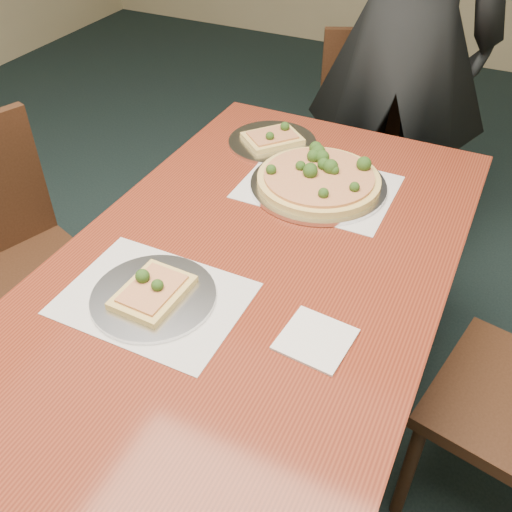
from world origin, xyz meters
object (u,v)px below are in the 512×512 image
at_px(chair_left, 10,255).
at_px(pizza_pan, 319,179).
at_px(dining_table, 256,284).
at_px(slice_plate_far, 273,140).
at_px(diner, 405,33).
at_px(slice_plate_near, 153,294).
at_px(chair_far, 370,135).

distance_m(chair_left, pizza_pan, 0.98).
relative_size(dining_table, slice_plate_far, 5.36).
relative_size(diner, pizza_pan, 4.94).
xyz_separation_m(dining_table, pizza_pan, (0.02, 0.36, 0.12)).
bearing_deg(slice_plate_near, chair_left, 166.65).
bearing_deg(dining_table, pizza_pan, 86.04).
height_order(chair_left, pizza_pan, chair_left).
bearing_deg(chair_far, pizza_pan, -108.82).
relative_size(dining_table, chair_left, 1.65).
bearing_deg(chair_left, chair_far, -13.05).
distance_m(dining_table, diner, 1.16).
bearing_deg(dining_table, diner, 87.68).
xyz_separation_m(chair_left, pizza_pan, (0.83, 0.43, 0.26)).
bearing_deg(chair_left, pizza_pan, -43.62).
bearing_deg(slice_plate_far, chair_left, -135.31).
bearing_deg(slice_plate_far, diner, 67.64).
relative_size(dining_table, pizza_pan, 3.88).
bearing_deg(chair_far, chair_left, -145.32).
bearing_deg(pizza_pan, slice_plate_far, 142.36).
distance_m(dining_table, pizza_pan, 0.38).
bearing_deg(pizza_pan, chair_far, 94.51).
xyz_separation_m(dining_table, slice_plate_near, (-0.14, -0.23, 0.11)).
bearing_deg(diner, pizza_pan, 79.06).
bearing_deg(dining_table, slice_plate_near, -121.20).
height_order(dining_table, diner, diner).
xyz_separation_m(chair_far, pizza_pan, (0.06, -0.80, 0.26)).
xyz_separation_m(dining_table, slice_plate_far, (-0.20, 0.53, 0.10)).
relative_size(dining_table, slice_plate_near, 5.36).
bearing_deg(chair_left, slice_plate_far, -26.36).
bearing_deg(slice_plate_near, dining_table, 58.80).
bearing_deg(chair_far, slice_plate_near, -117.55).
distance_m(dining_table, chair_left, 0.83).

